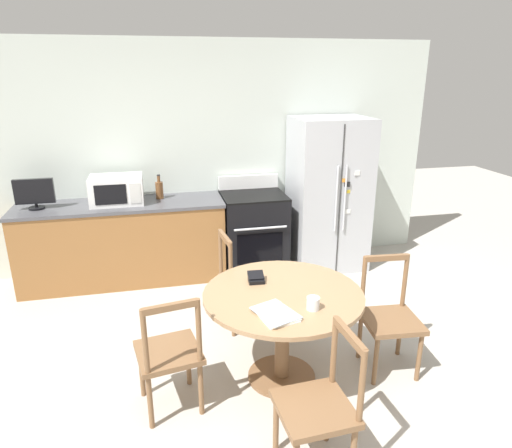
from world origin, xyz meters
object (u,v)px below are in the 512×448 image
Objects in this scene: refrigerator at (328,194)px; dining_chair_left at (169,354)px; microwave at (117,190)px; counter_bottle at (159,190)px; oven_range at (254,232)px; dining_chair_right at (390,318)px; candle_glass at (313,304)px; dining_chair_near at (319,407)px; wallet at (256,278)px; dining_chair_far at (243,281)px; countertop_tv at (34,193)px.

refrigerator is 1.96× the size of dining_chair_left.
microwave is at bearing 178.03° from refrigerator.
dining_chair_left is at bearing -90.72° from counter_bottle.
counter_bottle is at bearing 172.88° from oven_range.
refrigerator reaches higher than dining_chair_left.
dining_chair_right is at bearing -6.43° from dining_chair_left.
dining_chair_left is at bearing -116.13° from oven_range.
dining_chair_near is at bearing -104.82° from candle_glass.
dining_chair_left reaches higher than wallet.
dining_chair_far is (1.12, -1.24, -0.61)m from microwave.
dining_chair_near is at bearing 47.74° from dining_chair_right.
candle_glass is (-0.99, -2.28, -0.11)m from refrigerator.
dining_chair_near is 1.08m from dining_chair_left.
countertop_tv is at bearing 136.36° from wallet.
refrigerator reaches higher than microwave.
wallet is at bearing -9.96° from dining_chair_right.
oven_range is 2.34m from candle_glass.
counter_bottle is 3.06× the size of candle_glass.
dining_chair_far is (-1.26, -1.16, -0.45)m from refrigerator.
refrigerator is 2.39m from microwave.
refrigerator reaches higher than candle_glass.
countertop_tv reaches higher than candle_glass.
dining_chair_left is at bearing 172.32° from candle_glass.
microwave is 0.61× the size of dining_chair_near.
oven_range is at bearing -7.12° from counter_bottle.
counter_bottle is at bearing 108.69° from wallet.
microwave reaches higher than counter_bottle.
dining_chair_left is at bearing -41.53° from dining_chair_far.
dining_chair_right is at bearing 17.45° from candle_glass.
oven_range is 2.44m from dining_chair_left.
counter_bottle reaches higher than oven_range.
countertop_tv is (-2.30, 0.01, 0.60)m from oven_range.
countertop_tv is 2.36m from dining_chair_far.
dining_chair_left is (0.42, -2.23, -0.61)m from microwave.
dining_chair_far is 1.33m from dining_chair_right.
oven_range is at bearing 78.08° from wallet.
wallet is at bearing 119.48° from candle_glass.
microwave is 2.19m from wallet.
countertop_tv is 2.59m from dining_chair_left.
countertop_tv is 3.65m from dining_chair_right.
microwave reaches higher than wallet.
oven_range is at bearing 54.19° from dining_chair_left.
dining_chair_near is at bearing -67.17° from microwave.
dining_chair_far is at bearing 103.33° from candle_glass.
countertop_tv reaches higher than microwave.
countertop_tv is 0.43× the size of dining_chair_far.
candle_glass is (0.94, -2.45, -0.23)m from counter_bottle.
refrigerator is at bearing -92.26° from dining_chair_right.
dining_chair_left is (-0.82, 0.71, 0.00)m from dining_chair_near.
dining_chair_right is (0.99, -0.89, 0.00)m from dining_chair_far.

